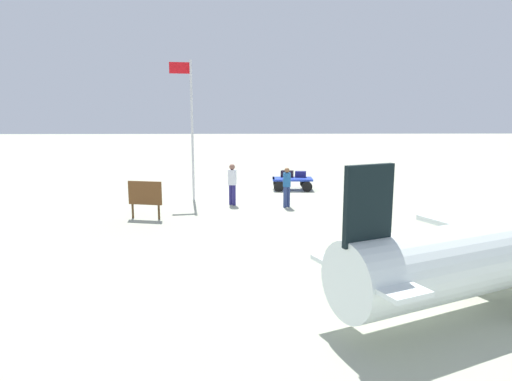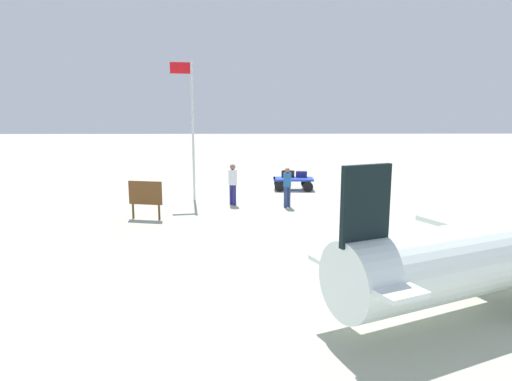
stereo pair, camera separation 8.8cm
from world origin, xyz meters
name	(u,v)px [view 2 (the right image)]	position (x,y,z in m)	size (l,w,h in m)	color
ground_plane	(254,194)	(0.00, 0.00, 0.00)	(120.00, 120.00, 0.00)	#ABB098
luggage_cart	(293,181)	(-1.94, -0.98, 0.44)	(1.98, 1.24, 0.60)	#233EB6
suitcase_dark	(288,174)	(-1.73, -1.37, 0.76)	(0.67, 0.49, 0.32)	black
suitcase_tan	(301,174)	(-2.40, -1.27, 0.74)	(0.59, 0.39, 0.30)	navy
worker_lead	(287,185)	(-1.30, 3.06, 0.92)	(0.45, 0.45, 1.61)	navy
worker_trailing	(233,181)	(0.91, 2.56, 1.01)	(0.50, 0.50, 1.70)	navy
flagpole	(191,122)	(2.69, 1.57, 3.40)	(0.93, 0.16, 5.94)	silver
signboard	(145,195)	(3.96, 4.94, 0.88)	(1.24, 0.32, 1.37)	#4C3319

